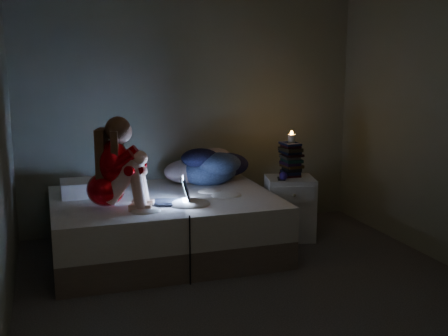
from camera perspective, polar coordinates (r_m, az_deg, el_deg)
name	(u,v)px	position (r m, az deg, el deg)	size (l,w,h in m)	color
floor	(258,294)	(4.40, 3.52, -12.87)	(3.60, 3.80, 0.02)	#2B2827
wall_back	(193,106)	(5.86, -3.26, 6.41)	(3.60, 0.02, 2.60)	#62684D
wall_front	(434,179)	(2.41, 20.87, -1.10)	(3.60, 0.02, 2.60)	#62684D
bed	(165,225)	(5.16, -6.14, -5.89)	(2.00, 1.50, 0.55)	beige
pillow	(88,187)	(5.25, -13.85, -1.96)	(0.48, 0.34, 0.14)	silver
woman	(105,163)	(4.67, -12.21, 0.51)	(0.48, 0.32, 0.78)	#850003
laptop	(169,190)	(4.79, -5.66, -2.28)	(0.35, 0.24, 0.24)	black
clothes_pile	(207,164)	(5.58, -1.72, 0.37)	(0.63, 0.50, 0.38)	#192441
nightstand	(290,208)	(5.62, 6.77, -4.10)	(0.47, 0.42, 0.62)	silver
book_stack	(291,160)	(5.60, 6.93, 0.82)	(0.19, 0.25, 0.33)	black
candle	(292,140)	(5.56, 6.98, 2.87)	(0.07, 0.07, 0.08)	beige
phone	(284,179)	(5.44, 6.19, -1.16)	(0.07, 0.14, 0.01)	black
blue_orb	(287,176)	(5.40, 6.48, -0.88)	(0.08, 0.08, 0.08)	navy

